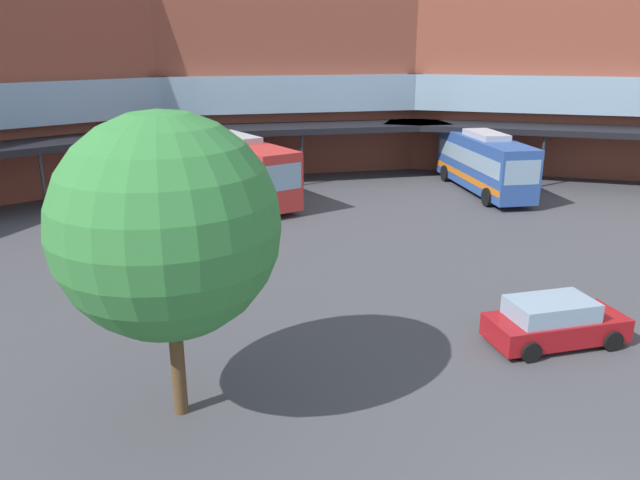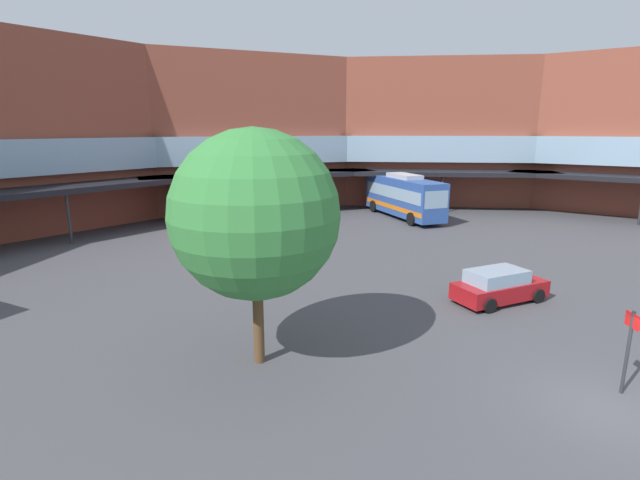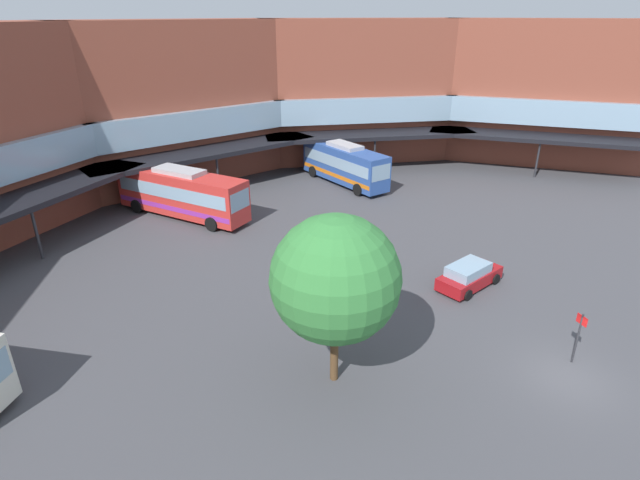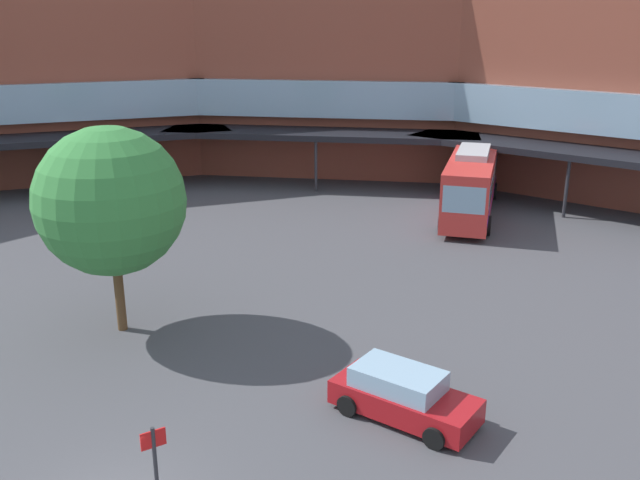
# 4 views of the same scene
# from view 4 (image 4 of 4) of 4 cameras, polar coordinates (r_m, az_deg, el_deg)

# --- Properties ---
(station_building) EXTENTS (86.10, 43.54, 14.51)m
(station_building) POSITION_cam_4_polar(r_m,az_deg,el_deg) (38.54, 7.60, 11.13)
(station_building) COLOR brown
(station_building) RESTS_ON ground
(bus_0) EXTENTS (3.95, 11.85, 3.97)m
(bus_0) POSITION_cam_4_polar(r_m,az_deg,el_deg) (42.49, 12.29, 4.68)
(bus_0) COLOR red
(bus_0) RESTS_ON ground
(bus_2) EXTENTS (7.21, 11.42, 3.70)m
(bus_2) POSITION_cam_4_polar(r_m,az_deg,el_deg) (45.87, -17.18, 5.10)
(bus_2) COLOR silver
(bus_2) RESTS_ON ground
(parked_car) EXTENTS (4.69, 2.74, 1.53)m
(parked_car) POSITION_cam_4_polar(r_m,az_deg,el_deg) (21.52, 6.79, -12.47)
(parked_car) COLOR #A51419
(parked_car) RESTS_ON ground
(plaza_tree) EXTENTS (5.48, 5.48, 7.85)m
(plaza_tree) POSITION_cam_4_polar(r_m,az_deg,el_deg) (26.44, -16.75, 3.04)
(plaza_tree) COLOR brown
(plaza_tree) RESTS_ON ground
(stop_sign_post) EXTENTS (0.38, 0.51, 2.64)m
(stop_sign_post) POSITION_cam_4_polar(r_m,az_deg,el_deg) (17.48, -13.30, -17.53)
(stop_sign_post) COLOR #2D2D33
(stop_sign_post) RESTS_ON ground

